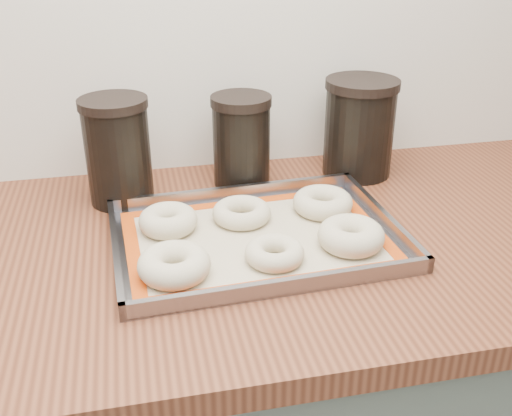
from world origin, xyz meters
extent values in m
cube|color=brown|center=(0.00, 1.68, 0.88)|extent=(3.06, 0.68, 0.04)
cube|color=gray|center=(-0.06, 1.66, 0.90)|extent=(0.48, 0.35, 0.00)
cube|color=gray|center=(-0.07, 1.82, 0.91)|extent=(0.46, 0.03, 0.02)
cube|color=gray|center=(-0.06, 1.50, 0.91)|extent=(0.46, 0.03, 0.02)
cube|color=gray|center=(-0.29, 1.65, 0.91)|extent=(0.03, 0.33, 0.02)
cube|color=gray|center=(0.16, 1.67, 0.91)|extent=(0.03, 0.33, 0.02)
cube|color=#C6B793|center=(-0.06, 1.66, 0.90)|extent=(0.43, 0.31, 0.00)
cube|color=#C0410C|center=(-0.07, 1.80, 0.91)|extent=(0.42, 0.04, 0.00)
cube|color=#C0410C|center=(-0.06, 1.53, 0.91)|extent=(0.42, 0.04, 0.00)
cube|color=#C0410C|center=(-0.26, 1.65, 0.91)|extent=(0.03, 0.25, 0.00)
cube|color=#C0410C|center=(0.14, 1.67, 0.91)|extent=(0.03, 0.25, 0.00)
torus|color=beige|center=(-0.20, 1.58, 0.92)|extent=(0.13, 0.13, 0.04)
torus|color=beige|center=(-0.05, 1.58, 0.92)|extent=(0.11, 0.11, 0.03)
torus|color=beige|center=(0.08, 1.60, 0.92)|extent=(0.11, 0.11, 0.04)
torus|color=beige|center=(-0.20, 1.72, 0.92)|extent=(0.10, 0.10, 0.04)
torus|color=beige|center=(-0.08, 1.73, 0.92)|extent=(0.11, 0.11, 0.03)
torus|color=beige|center=(0.07, 1.73, 0.92)|extent=(0.11, 0.11, 0.04)
cylinder|color=black|center=(-0.27, 1.86, 0.99)|extent=(0.12, 0.12, 0.18)
cylinder|color=black|center=(-0.27, 1.86, 1.09)|extent=(0.12, 0.12, 0.02)
cylinder|color=black|center=(-0.04, 1.89, 0.98)|extent=(0.11, 0.11, 0.16)
cylinder|color=black|center=(-0.04, 1.89, 1.07)|extent=(0.11, 0.11, 0.02)
cylinder|color=black|center=(0.20, 1.89, 0.99)|extent=(0.14, 0.14, 0.18)
cylinder|color=black|center=(0.20, 1.89, 1.09)|extent=(0.14, 0.14, 0.02)
camera|label=1|loc=(-0.24, 0.83, 1.39)|focal=42.00mm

